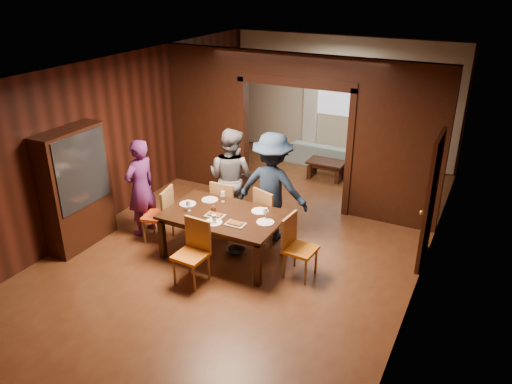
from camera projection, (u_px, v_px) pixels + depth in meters
The scene contains 32 objects.
floor at pixel (257, 236), 8.68m from camera, with size 9.00×9.00×0.00m, color #552B18.
ceiling at pixel (257, 68), 7.48m from camera, with size 5.50×9.00×0.02m, color silver.
room_walls at pixel (301, 125), 9.59m from camera, with size 5.52×9.01×2.90m.
person_purple at pixel (141, 188), 8.47m from camera, with size 0.62×0.41×1.71m, color #521F5B.
person_grey at pixel (231, 178), 8.76m from camera, with size 0.87×0.68×1.80m, color #58595F.
person_navy at pixel (272, 187), 8.29m from camera, with size 1.21×0.70×1.88m, color #17253A.
sofa at pixel (325, 153), 11.75m from camera, with size 1.83×0.72×0.54m, color #84A8AD.
serving_bowl at pixel (235, 210), 7.85m from camera, with size 0.30×0.30×0.07m, color black.
dining_table at pixel (224, 235), 7.95m from camera, with size 1.86×1.15×0.76m, color black.
coffee_table at pixel (326, 170), 10.99m from camera, with size 0.80×0.50×0.40m, color black.
chair_left at pixel (157, 214), 8.38m from camera, with size 0.44×0.44×0.97m, color #E74B15, non-canonical shape.
chair_right at pixel (301, 248), 7.39m from camera, with size 0.44×0.44×0.97m, color orange, non-canonical shape.
chair_far_l at pixel (228, 205), 8.70m from camera, with size 0.44×0.44×0.97m, color orange, non-canonical shape.
chair_far_r at pixel (271, 214), 8.40m from camera, with size 0.44×0.44×0.97m, color red, non-canonical shape.
chair_near at pixel (191, 254), 7.23m from camera, with size 0.44×0.44×0.97m, color orange, non-canonical shape.
hutch at pixel (76, 189), 8.09m from camera, with size 0.40×1.20×2.00m, color black.
door_right at pixel (431, 201), 7.54m from camera, with size 0.06×0.90×2.10m, color black.
window_far at pixel (342, 88), 11.59m from camera, with size 1.20×0.03×1.30m, color silver.
curtain_left at pixel (311, 104), 12.05m from camera, with size 0.35×0.06×2.40m, color white.
curtain_right at pixel (372, 112), 11.43m from camera, with size 0.35×0.06×2.40m, color white.
plate_left at pixel (188, 204), 8.11m from camera, with size 0.27×0.27×0.01m, color silver.
plate_far_l at pixel (210, 200), 8.25m from camera, with size 0.27×0.27×0.01m, color silver.
plate_far_r at pixel (260, 211), 7.87m from camera, with size 0.27×0.27×0.01m, color white.
plate_right at pixel (265, 222), 7.53m from camera, with size 0.27×0.27×0.01m, color white.
plate_near at pixel (213, 222), 7.52m from camera, with size 0.27×0.27×0.01m, color white.
platter_a at pixel (215, 215), 7.71m from camera, with size 0.30×0.20×0.04m, color gray.
platter_b at pixel (235, 224), 7.46m from camera, with size 0.30×0.20×0.04m, color gray.
wineglass_left at pixel (188, 206), 7.85m from camera, with size 0.08×0.08×0.18m, color silver, non-canonical shape.
wineglass_far at pixel (223, 196), 8.17m from camera, with size 0.08×0.08×0.18m, color silver, non-canonical shape.
wineglass_right at pixel (265, 213), 7.60m from camera, with size 0.08×0.08×0.18m, color white, non-canonical shape.
tumbler at pixel (214, 219), 7.48m from camera, with size 0.07×0.07×0.14m, color silver.
condiment_jar at pixel (213, 209), 7.83m from camera, with size 0.08×0.08×0.11m, color #452310, non-canonical shape.
Camera 1 is at (3.41, -6.78, 4.29)m, focal length 35.00 mm.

